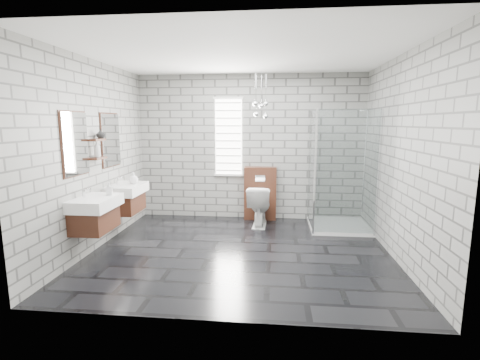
# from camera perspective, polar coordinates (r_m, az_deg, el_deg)

# --- Properties ---
(floor) EXTENTS (4.20, 3.60, 0.02)m
(floor) POSITION_cam_1_polar(r_m,az_deg,el_deg) (5.09, 0.04, -11.65)
(floor) COLOR black
(floor) RESTS_ON ground
(ceiling) EXTENTS (4.20, 3.60, 0.02)m
(ceiling) POSITION_cam_1_polar(r_m,az_deg,el_deg) (4.84, 0.05, 20.02)
(ceiling) COLOR white
(ceiling) RESTS_ON wall_back
(wall_back) EXTENTS (4.20, 0.02, 2.70)m
(wall_back) POSITION_cam_1_polar(r_m,az_deg,el_deg) (6.57, 1.62, 5.31)
(wall_back) COLOR gray
(wall_back) RESTS_ON floor
(wall_front) EXTENTS (4.20, 0.02, 2.70)m
(wall_front) POSITION_cam_1_polar(r_m,az_deg,el_deg) (2.99, -3.40, 0.35)
(wall_front) COLOR gray
(wall_front) RESTS_ON floor
(wall_left) EXTENTS (0.02, 3.60, 2.70)m
(wall_left) POSITION_cam_1_polar(r_m,az_deg,el_deg) (5.41, -22.84, 3.69)
(wall_left) COLOR gray
(wall_left) RESTS_ON floor
(wall_right) EXTENTS (0.02, 3.60, 2.70)m
(wall_right) POSITION_cam_1_polar(r_m,az_deg,el_deg) (5.03, 24.77, 3.18)
(wall_right) COLOR gray
(wall_right) RESTS_ON floor
(vanity_left) EXTENTS (0.47, 0.70, 1.57)m
(vanity_left) POSITION_cam_1_polar(r_m,az_deg,el_deg) (4.98, -23.04, -3.70)
(vanity_left) COLOR #442215
(vanity_left) RESTS_ON wall_left
(vanity_right) EXTENTS (0.47, 0.70, 1.57)m
(vanity_right) POSITION_cam_1_polar(r_m,az_deg,el_deg) (5.83, -18.45, -1.58)
(vanity_right) COLOR #442215
(vanity_right) RESTS_ON wall_left
(shelf_lower) EXTENTS (0.14, 0.30, 0.03)m
(shelf_lower) POSITION_cam_1_polar(r_m,az_deg,el_deg) (5.33, -22.32, 3.32)
(shelf_lower) COLOR #442215
(shelf_lower) RESTS_ON wall_left
(shelf_upper) EXTENTS (0.14, 0.30, 0.03)m
(shelf_upper) POSITION_cam_1_polar(r_m,az_deg,el_deg) (5.31, -22.50, 6.11)
(shelf_upper) COLOR #442215
(shelf_upper) RESTS_ON wall_left
(window) EXTENTS (0.56, 0.05, 1.48)m
(window) POSITION_cam_1_polar(r_m,az_deg,el_deg) (6.58, -1.89, 7.06)
(window) COLOR white
(window) RESTS_ON wall_back
(cistern_panel) EXTENTS (0.60, 0.20, 1.00)m
(cistern_panel) POSITION_cam_1_polar(r_m,az_deg,el_deg) (6.57, 3.34, -2.19)
(cistern_panel) COLOR #442215
(cistern_panel) RESTS_ON floor
(flush_plate) EXTENTS (0.18, 0.01, 0.12)m
(flush_plate) POSITION_cam_1_polar(r_m,az_deg,el_deg) (6.41, 3.33, 0.25)
(flush_plate) COLOR silver
(flush_plate) RESTS_ON cistern_panel
(shower_enclosure) EXTENTS (1.00, 1.00, 2.03)m
(shower_enclosure) POSITION_cam_1_polar(r_m,az_deg,el_deg) (6.14, 15.27, -3.30)
(shower_enclosure) COLOR white
(shower_enclosure) RESTS_ON floor
(pendant_cluster) EXTENTS (0.27, 0.22, 0.82)m
(pendant_cluster) POSITION_cam_1_polar(r_m,az_deg,el_deg) (6.12, 3.45, 11.69)
(pendant_cluster) COLOR silver
(pendant_cluster) RESTS_ON ceiling
(toilet) EXTENTS (0.43, 0.72, 0.72)m
(toilet) POSITION_cam_1_polar(r_m,az_deg,el_deg) (6.21, 3.17, -4.20)
(toilet) COLOR white
(toilet) RESTS_ON floor
(soap_bottle_a) EXTENTS (0.10, 0.10, 0.17)m
(soap_bottle_a) POSITION_cam_1_polar(r_m,az_deg,el_deg) (5.02, -20.67, -1.36)
(soap_bottle_a) COLOR #B2B2B2
(soap_bottle_a) RESTS_ON vanity_left
(soap_bottle_b) EXTENTS (0.18, 0.18, 0.19)m
(soap_bottle_b) POSITION_cam_1_polar(r_m,az_deg,el_deg) (5.81, -17.10, 0.32)
(soap_bottle_b) COLOR #B2B2B2
(soap_bottle_b) RESTS_ON vanity_right
(soap_bottle_c) EXTENTS (0.12, 0.12, 0.23)m
(soap_bottle_c) POSITION_cam_1_polar(r_m,az_deg,el_deg) (5.30, -22.39, 4.70)
(soap_bottle_c) COLOR #B2B2B2
(soap_bottle_c) RESTS_ON shelf_lower
(vase) EXTENTS (0.16, 0.16, 0.13)m
(vase) POSITION_cam_1_polar(r_m,az_deg,el_deg) (5.40, -21.91, 7.04)
(vase) COLOR #B2B2B2
(vase) RESTS_ON shelf_upper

